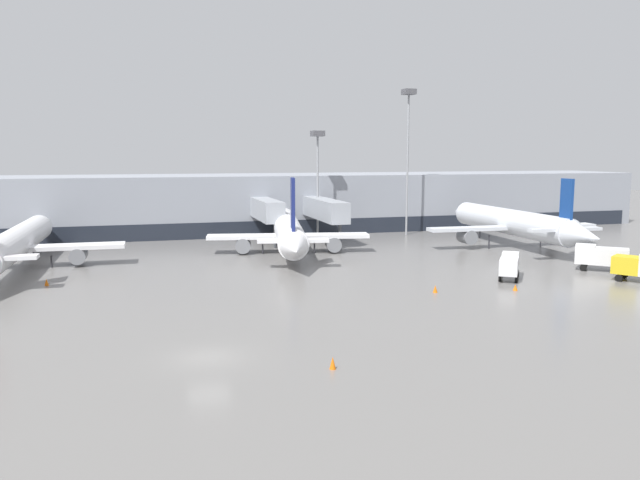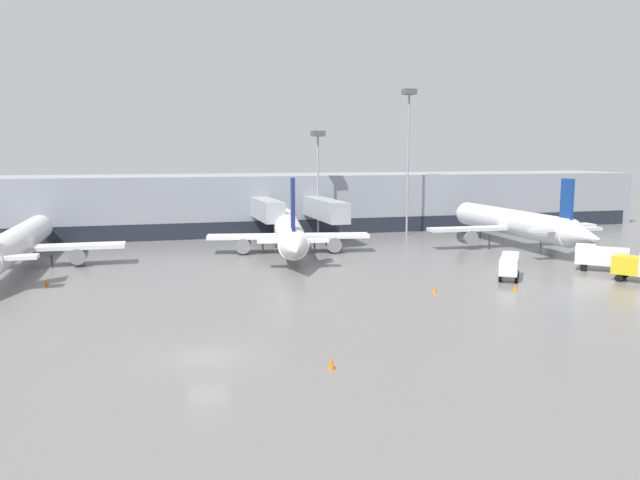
{
  "view_description": "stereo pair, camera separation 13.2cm",
  "coord_description": "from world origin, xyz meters",
  "px_view_note": "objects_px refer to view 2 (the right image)",
  "views": [
    {
      "loc": [
        -3.56,
        -37.04,
        12.26
      ],
      "look_at": [
        14.98,
        27.44,
        3.0
      ],
      "focal_mm": 35.0,
      "sensor_mm": 36.0,
      "label": 1
    },
    {
      "loc": [
        -3.43,
        -37.08,
        12.26
      ],
      "look_at": [
        14.98,
        27.44,
        3.0
      ],
      "focal_mm": 35.0,
      "sensor_mm": 36.0,
      "label": 2
    }
  ],
  "objects_px": {
    "traffic_cone_1": "(515,288)",
    "traffic_cone_3": "(332,363)",
    "parked_jet_2": "(16,243)",
    "apron_light_mast_0": "(409,123)",
    "parked_jet_0": "(514,223)",
    "apron_light_mast_2": "(318,152)",
    "service_truck_2": "(637,265)",
    "traffic_cone_2": "(47,282)",
    "service_truck_0": "(509,265)",
    "service_truck_1": "(601,256)",
    "traffic_cone_0": "(435,289)",
    "parked_jet_1": "(288,231)"
  },
  "relations": [
    {
      "from": "service_truck_0",
      "to": "traffic_cone_0",
      "type": "bearing_deg",
      "value": 145.17
    },
    {
      "from": "traffic_cone_2",
      "to": "parked_jet_2",
      "type": "bearing_deg",
      "value": 112.33
    },
    {
      "from": "traffic_cone_0",
      "to": "apron_light_mast_0",
      "type": "relative_size",
      "value": 0.03
    },
    {
      "from": "parked_jet_2",
      "to": "apron_light_mast_2",
      "type": "height_order",
      "value": "apron_light_mast_2"
    },
    {
      "from": "parked_jet_1",
      "to": "traffic_cone_3",
      "type": "relative_size",
      "value": 47.54
    },
    {
      "from": "traffic_cone_0",
      "to": "traffic_cone_3",
      "type": "distance_m",
      "value": 22.18
    },
    {
      "from": "traffic_cone_1",
      "to": "traffic_cone_3",
      "type": "distance_m",
      "value": 26.89
    },
    {
      "from": "traffic_cone_2",
      "to": "service_truck_0",
      "type": "bearing_deg",
      "value": -12.18
    },
    {
      "from": "traffic_cone_3",
      "to": "apron_light_mast_2",
      "type": "relative_size",
      "value": 0.05
    },
    {
      "from": "parked_jet_2",
      "to": "traffic_cone_1",
      "type": "relative_size",
      "value": 66.85
    },
    {
      "from": "traffic_cone_0",
      "to": "apron_light_mast_2",
      "type": "relative_size",
      "value": 0.04
    },
    {
      "from": "parked_jet_2",
      "to": "service_truck_2",
      "type": "relative_size",
      "value": 8.34
    },
    {
      "from": "traffic_cone_3",
      "to": "service_truck_0",
      "type": "bearing_deg",
      "value": 39.33
    },
    {
      "from": "traffic_cone_2",
      "to": "apron_light_mast_0",
      "type": "relative_size",
      "value": 0.03
    },
    {
      "from": "service_truck_2",
      "to": "traffic_cone_1",
      "type": "relative_size",
      "value": 8.02
    },
    {
      "from": "traffic_cone_0",
      "to": "service_truck_2",
      "type": "bearing_deg",
      "value": -2.73
    },
    {
      "from": "service_truck_2",
      "to": "traffic_cone_3",
      "type": "xyz_separation_m",
      "value": [
        -35.58,
        -15.6,
        -1.24
      ]
    },
    {
      "from": "traffic_cone_0",
      "to": "service_truck_0",
      "type": "bearing_deg",
      "value": 19.43
    },
    {
      "from": "parked_jet_0",
      "to": "traffic_cone_1",
      "type": "relative_size",
      "value": 61.28
    },
    {
      "from": "traffic_cone_1",
      "to": "traffic_cone_2",
      "type": "bearing_deg",
      "value": 161.13
    },
    {
      "from": "parked_jet_0",
      "to": "service_truck_2",
      "type": "height_order",
      "value": "parked_jet_0"
    },
    {
      "from": "parked_jet_2",
      "to": "apron_light_mast_0",
      "type": "height_order",
      "value": "apron_light_mast_0"
    },
    {
      "from": "traffic_cone_0",
      "to": "apron_light_mast_2",
      "type": "bearing_deg",
      "value": 89.94
    },
    {
      "from": "service_truck_0",
      "to": "traffic_cone_3",
      "type": "bearing_deg",
      "value": 165.07
    },
    {
      "from": "parked_jet_0",
      "to": "apron_light_mast_2",
      "type": "relative_size",
      "value": 2.18
    },
    {
      "from": "parked_jet_2",
      "to": "parked_jet_1",
      "type": "bearing_deg",
      "value": -85.09
    },
    {
      "from": "service_truck_1",
      "to": "apron_light_mast_0",
      "type": "relative_size",
      "value": 0.24
    },
    {
      "from": "traffic_cone_1",
      "to": "traffic_cone_3",
      "type": "relative_size",
      "value": 0.76
    },
    {
      "from": "service_truck_2",
      "to": "traffic_cone_2",
      "type": "xyz_separation_m",
      "value": [
        -54.66,
        13.81,
        -1.3
      ]
    },
    {
      "from": "service_truck_0",
      "to": "parked_jet_2",
      "type": "bearing_deg",
      "value": 102.98
    },
    {
      "from": "traffic_cone_3",
      "to": "traffic_cone_1",
      "type": "bearing_deg",
      "value": 34.79
    },
    {
      "from": "parked_jet_2",
      "to": "traffic_cone_0",
      "type": "bearing_deg",
      "value": -120.73
    },
    {
      "from": "traffic_cone_1",
      "to": "apron_light_mast_0",
      "type": "bearing_deg",
      "value": 80.38
    },
    {
      "from": "parked_jet_0",
      "to": "service_truck_2",
      "type": "bearing_deg",
      "value": 178.16
    },
    {
      "from": "traffic_cone_1",
      "to": "apron_light_mast_2",
      "type": "height_order",
      "value": "apron_light_mast_2"
    },
    {
      "from": "service_truck_1",
      "to": "traffic_cone_1",
      "type": "distance_m",
      "value": 15.5
    },
    {
      "from": "apron_light_mast_0",
      "to": "apron_light_mast_2",
      "type": "bearing_deg",
      "value": 177.54
    },
    {
      "from": "traffic_cone_0",
      "to": "traffic_cone_2",
      "type": "bearing_deg",
      "value": 159.23
    },
    {
      "from": "parked_jet_0",
      "to": "traffic_cone_3",
      "type": "bearing_deg",
      "value": 138.16
    },
    {
      "from": "service_truck_1",
      "to": "traffic_cone_0",
      "type": "distance_m",
      "value": 22.15
    },
    {
      "from": "service_truck_2",
      "to": "traffic_cone_0",
      "type": "xyz_separation_m",
      "value": [
        -20.86,
        1.0,
        -1.28
      ]
    },
    {
      "from": "traffic_cone_0",
      "to": "traffic_cone_3",
      "type": "height_order",
      "value": "traffic_cone_3"
    },
    {
      "from": "service_truck_2",
      "to": "traffic_cone_2",
      "type": "distance_m",
      "value": 56.4
    },
    {
      "from": "service_truck_2",
      "to": "traffic_cone_3",
      "type": "bearing_deg",
      "value": -100.65
    },
    {
      "from": "apron_light_mast_2",
      "to": "apron_light_mast_0",
      "type": "bearing_deg",
      "value": -2.46
    },
    {
      "from": "traffic_cone_1",
      "to": "traffic_cone_3",
      "type": "height_order",
      "value": "traffic_cone_3"
    },
    {
      "from": "traffic_cone_2",
      "to": "apron_light_mast_2",
      "type": "height_order",
      "value": "apron_light_mast_2"
    },
    {
      "from": "parked_jet_0",
      "to": "parked_jet_2",
      "type": "distance_m",
      "value": 60.57
    },
    {
      "from": "apron_light_mast_2",
      "to": "traffic_cone_0",
      "type": "bearing_deg",
      "value": -90.06
    },
    {
      "from": "service_truck_0",
      "to": "service_truck_2",
      "type": "height_order",
      "value": "service_truck_2"
    }
  ]
}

